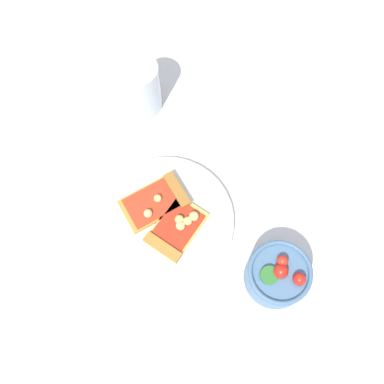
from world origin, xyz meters
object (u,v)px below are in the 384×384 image
object	(u,v)px
pizza_slice_far	(176,230)
salad_bowl	(278,275)
plate	(165,221)
pizza_slice_near	(159,199)
soda_glass	(142,88)

from	to	relation	value
pizza_slice_far	salad_bowl	bearing A→B (deg)	106.04
plate	pizza_slice_near	world-z (taller)	pizza_slice_near
plate	soda_glass	bearing A→B (deg)	-128.59
pizza_slice_far	plate	bearing A→B (deg)	-92.55
plate	soda_glass	world-z (taller)	soda_glass
pizza_slice_far	soda_glass	xyz separation A→B (m)	(-0.16, -0.23, 0.04)
plate	pizza_slice_far	bearing A→B (deg)	87.45
pizza_slice_far	soda_glass	bearing A→B (deg)	-125.06
salad_bowl	pizza_slice_near	bearing A→B (deg)	-82.97
pizza_slice_near	salad_bowl	world-z (taller)	salad_bowl
pizza_slice_near	pizza_slice_far	xyz separation A→B (m)	(0.02, 0.06, 0.00)
salad_bowl	soda_glass	size ratio (longest dim) A/B	0.89
salad_bowl	soda_glass	xyz separation A→B (m)	(-0.11, -0.43, 0.03)
pizza_slice_far	salad_bowl	xyz separation A→B (m)	(-0.05, 0.19, 0.01)
pizza_slice_far	soda_glass	distance (m)	0.29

